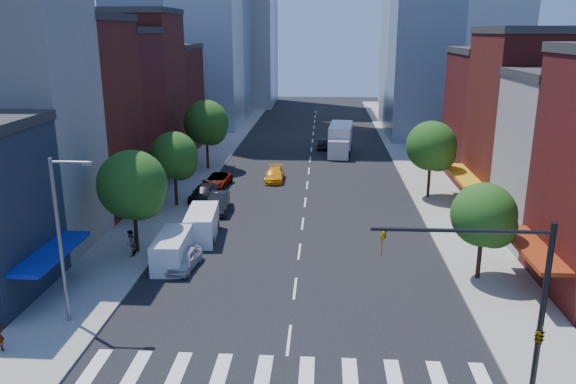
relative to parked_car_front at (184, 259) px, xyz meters
name	(u,v)px	position (x,y,z in m)	size (l,w,h in m)	color
ground	(289,340)	(7.50, -8.52, -0.67)	(220.00, 220.00, 0.00)	black
sidewalk_left	(207,161)	(-5.00, 31.48, -0.59)	(5.00, 120.00, 0.15)	gray
sidewalk_right	(415,164)	(20.00, 31.48, -0.59)	(5.00, 120.00, 0.15)	gray
crosswalk	(285,374)	(7.50, -11.52, -0.66)	(19.00, 3.00, 0.01)	silver
bldg_left_2	(57,120)	(-13.50, 11.98, 7.33)	(12.00, 9.00, 16.00)	maroon
bldg_left_3	(97,112)	(-13.50, 20.48, 6.83)	(12.00, 8.00, 15.00)	#591616
bldg_left_4	(125,92)	(-13.50, 28.98, 7.83)	(12.00, 9.00, 17.00)	maroon
bldg_left_5	(151,100)	(-13.50, 38.48, 5.83)	(12.00, 10.00, 13.00)	#591616
bldg_right_2	(549,124)	(28.50, 15.48, 6.83)	(12.00, 10.00, 15.00)	maroon
bldg_right_3	(511,118)	(28.50, 25.48, 5.83)	(12.00, 10.00, 13.00)	#591616
traffic_signal	(528,316)	(17.44, -13.02, 3.49)	(7.24, 2.24, 8.00)	black
streetlight	(62,231)	(-4.31, -7.52, 4.61)	(2.25, 0.25, 9.00)	slate
tree_left_near	(134,188)	(-3.85, 2.40, 4.20)	(4.80, 4.80, 7.30)	black
tree_left_mid	(176,158)	(-3.85, 13.40, 3.86)	(4.20, 4.20, 6.65)	black
tree_left_far	(207,124)	(-3.85, 27.40, 4.54)	(5.00, 5.00, 7.75)	black
tree_right_near	(486,218)	(19.15, -0.60, 3.52)	(4.00, 4.00, 6.20)	black
tree_right_far	(433,148)	(19.15, 17.40, 4.20)	(4.60, 4.60, 7.20)	black
parked_car_front	(184,259)	(0.00, 0.00, 0.00)	(1.58, 3.91, 1.33)	silver
parked_car_second	(218,202)	(0.00, 12.37, 0.15)	(1.73, 4.97, 1.64)	black
parked_car_third	(217,180)	(-1.56, 20.27, 0.00)	(2.23, 4.83, 1.34)	#999999
parked_car_rear	(204,193)	(-2.00, 15.65, 0.01)	(1.90, 4.67, 1.36)	black
cargo_van_near	(172,250)	(-0.96, 0.58, 0.37)	(2.19, 4.98, 2.09)	silver
cargo_van_far	(202,225)	(0.01, 5.56, 0.43)	(2.52, 5.37, 2.22)	white
taxi	(275,175)	(4.01, 23.00, 0.00)	(1.87, 4.61, 1.34)	#FFA30D
traffic_car_oncoming	(323,144)	(9.00, 40.16, 0.00)	(1.40, 4.02, 1.33)	black
traffic_car_far	(336,132)	(10.91, 49.56, -0.01)	(1.55, 3.86, 1.31)	#999999
box_truck	(340,140)	(11.24, 37.30, 1.06)	(3.42, 9.28, 3.66)	silver
pedestrian_far	(131,243)	(-4.14, 1.62, 0.41)	(0.90, 0.70, 1.86)	#999999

